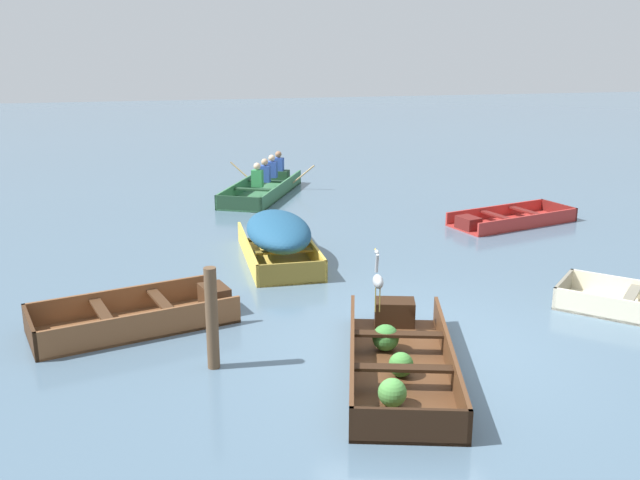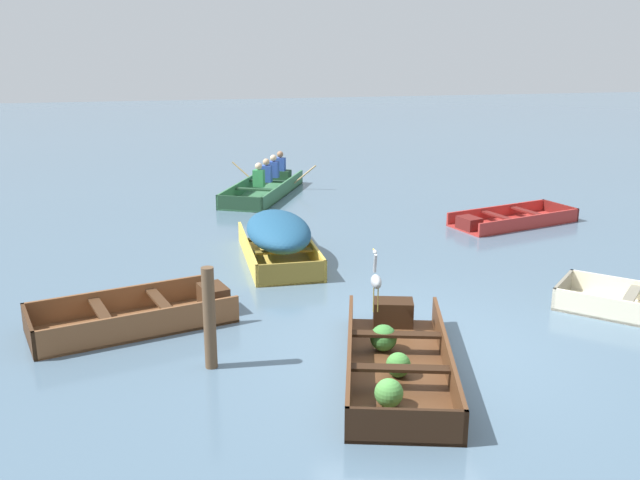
# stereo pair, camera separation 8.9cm
# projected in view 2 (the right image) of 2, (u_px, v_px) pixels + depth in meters

# --- Properties ---
(ground_plane) EXTENTS (80.00, 80.00, 0.00)m
(ground_plane) POSITION_uv_depth(u_px,v_px,m) (418.00, 347.00, 9.62)
(ground_plane) COLOR slate
(dinghy_dark_varnish_foreground) EXTENTS (2.09, 3.51, 0.41)m
(dinghy_dark_varnish_foreground) POSITION_uv_depth(u_px,v_px,m) (396.00, 358.00, 8.96)
(dinghy_dark_varnish_foreground) COLOR #4C2D19
(dinghy_dark_varnish_foreground) RESTS_ON ground
(skiff_yellow_near_moored) EXTENTS (1.23, 2.94, 0.86)m
(skiff_yellow_near_moored) POSITION_uv_depth(u_px,v_px,m) (278.00, 234.00, 13.29)
(skiff_yellow_near_moored) COLOR #E5BC47
(skiff_yellow_near_moored) RESTS_ON ground
(skiff_red_mid_moored) EXTENTS (3.07, 1.85, 0.30)m
(skiff_red_mid_moored) POSITION_uv_depth(u_px,v_px,m) (509.00, 220.00, 15.88)
(skiff_red_mid_moored) COLOR #AD2D28
(skiff_red_mid_moored) RESTS_ON ground
(skiff_wooden_brown_outer_moored) EXTENTS (3.06, 1.91, 0.41)m
(skiff_wooden_brown_outer_moored) POSITION_uv_depth(u_px,v_px,m) (142.00, 315.00, 10.36)
(skiff_wooden_brown_outer_moored) COLOR brown
(skiff_wooden_brown_outer_moored) RESTS_ON ground
(rowboat_green_with_crew) EXTENTS (2.86, 3.87, 0.93)m
(rowboat_green_with_crew) POSITION_uv_depth(u_px,v_px,m) (266.00, 185.00, 18.98)
(rowboat_green_with_crew) COLOR #387047
(rowboat_green_with_crew) RESTS_ON ground
(heron_on_dinghy) EXTENTS (0.18, 0.46, 0.84)m
(heron_on_dinghy) POSITION_uv_depth(u_px,v_px,m) (376.00, 279.00, 9.65)
(heron_on_dinghy) COLOR olive
(heron_on_dinghy) RESTS_ON dinghy_dark_varnish_foreground
(mooring_post) EXTENTS (0.16, 0.16, 1.33)m
(mooring_post) POSITION_uv_depth(u_px,v_px,m) (209.00, 318.00, 8.87)
(mooring_post) COLOR brown
(mooring_post) RESTS_ON ground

